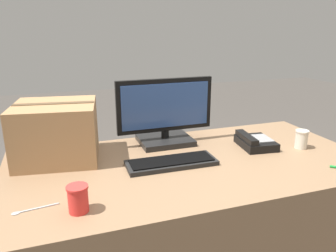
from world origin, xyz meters
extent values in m
cube|color=#8C6B4C|center=(0.00, 0.00, 0.37)|extent=(1.80, 0.90, 0.74)
cube|color=black|center=(-0.04, 0.30, 0.76)|extent=(0.30, 0.25, 0.03)
cylinder|color=black|center=(-0.04, 0.30, 0.80)|extent=(0.04, 0.04, 0.04)
cube|color=black|center=(-0.04, 0.30, 0.97)|extent=(0.55, 0.03, 0.30)
cube|color=#2D4C8C|center=(-0.04, 0.29, 0.97)|extent=(0.50, 0.01, 0.25)
cube|color=black|center=(-0.11, -0.01, 0.75)|extent=(0.44, 0.17, 0.02)
cube|color=black|center=(-0.11, -0.01, 0.77)|extent=(0.41, 0.13, 0.01)
cube|color=black|center=(0.42, 0.08, 0.76)|extent=(0.20, 0.24, 0.04)
cube|color=black|center=(0.36, 0.08, 0.80)|extent=(0.07, 0.21, 0.03)
cube|color=gray|center=(0.45, 0.07, 0.79)|extent=(0.11, 0.14, 0.01)
cylinder|color=red|center=(-0.57, -0.29, 0.79)|extent=(0.07, 0.07, 0.09)
cylinder|color=red|center=(-0.57, -0.29, 0.84)|extent=(0.08, 0.08, 0.01)
cylinder|color=beige|center=(0.64, -0.02, 0.79)|extent=(0.07, 0.07, 0.09)
cylinder|color=beige|center=(0.64, -0.02, 0.84)|extent=(0.07, 0.07, 0.01)
cube|color=#B2B2B7|center=(-0.71, -0.22, 0.74)|extent=(0.14, 0.03, 0.00)
ellipsoid|color=#B2B2B7|center=(-0.79, -0.23, 0.74)|extent=(0.03, 0.03, 0.00)
cube|color=#9E754C|center=(-0.63, 0.26, 0.89)|extent=(0.44, 0.41, 0.29)
cube|color=brown|center=(-0.63, 0.26, 1.03)|extent=(0.38, 0.10, 0.00)
camera|label=1|loc=(-0.61, -1.39, 1.39)|focal=35.00mm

